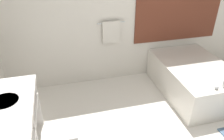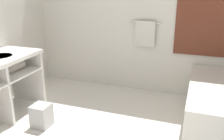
{
  "view_description": "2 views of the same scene",
  "coord_description": "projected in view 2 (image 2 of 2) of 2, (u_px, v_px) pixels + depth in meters",
  "views": [
    {
      "loc": [
        -1.21,
        -1.41,
        2.34
      ],
      "look_at": [
        -0.57,
        1.05,
        0.86
      ],
      "focal_mm": 35.0,
      "sensor_mm": 36.0,
      "label": 1
    },
    {
      "loc": [
        0.53,
        -1.7,
        1.71
      ],
      "look_at": [
        -0.44,
        1.0,
        0.73
      ],
      "focal_mm": 40.0,
      "sensor_mm": 36.0,
      "label": 2
    }
  ],
  "objects": [
    {
      "name": "waste_bin",
      "position": [
        42.0,
        116.0,
        3.14
      ],
      "size": [
        0.22,
        0.22,
        0.3
      ],
      "color": "#B2B2B2",
      "rests_on": "ground_plane"
    },
    {
      "name": "wall_back_with_blinds",
      "position": [
        169.0,
        10.0,
        3.78
      ],
      "size": [
        7.4,
        0.13,
        2.7
      ],
      "color": "silver",
      "rests_on": "ground_plane"
    }
  ]
}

